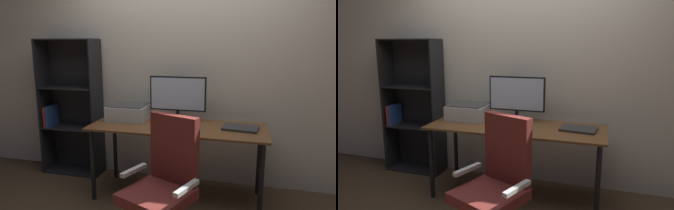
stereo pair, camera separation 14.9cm
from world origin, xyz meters
The scene contains 11 objects.
ground_plane centered at (0.00, 0.00, 0.00)m, with size 12.00×12.00×0.00m, color #4C3826.
back_wall centered at (0.00, 0.49, 1.30)m, with size 6.40×0.10×2.60m, color beige.
desk centered at (0.00, 0.00, 0.66)m, with size 1.70×0.65×0.74m.
monitor centered at (-0.04, 0.18, 1.00)m, with size 0.58×0.20×0.46m.
keyboard centered at (-0.04, -0.18, 0.75)m, with size 0.29×0.11×0.02m, color silver.
mouse centered at (0.15, -0.16, 0.76)m, with size 0.06×0.10×0.03m, color black.
coffee_mug centered at (0.03, 0.00, 0.79)m, with size 0.09×0.08×0.10m.
laptop centered at (0.59, 0.04, 0.75)m, with size 0.32×0.23×0.02m, color #2D2D30.
printer centered at (-0.55, 0.12, 0.82)m, with size 0.40×0.34×0.16m.
office_chair centered at (0.08, -0.79, 0.46)m, with size 0.58×0.59×1.01m.
bookshelf centered at (-1.36, 0.32, 0.78)m, with size 0.70×0.28×1.58m.
Camera 1 is at (0.63, -2.78, 1.52)m, focal length 32.46 mm.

